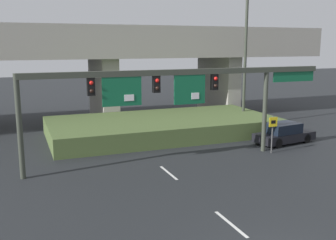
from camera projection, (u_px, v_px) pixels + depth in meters
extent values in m
cube|color=silver|center=(231.00, 224.00, 15.11)|extent=(0.14, 2.40, 0.01)
cube|color=silver|center=(169.00, 173.00, 21.11)|extent=(0.14, 2.40, 0.01)
cube|color=silver|center=(134.00, 144.00, 27.12)|extent=(0.14, 2.40, 0.01)
cube|color=silver|center=(112.00, 126.00, 33.12)|extent=(0.14, 2.40, 0.01)
cube|color=silver|center=(97.00, 114.00, 39.13)|extent=(0.14, 2.40, 0.01)
cylinder|color=#383D33|center=(20.00, 127.00, 19.71)|extent=(0.28, 0.28, 5.40)
cylinder|color=#383D33|center=(265.00, 110.00, 24.93)|extent=(0.28, 0.28, 5.40)
cube|color=#383D33|center=(187.00, 72.00, 22.50)|extent=(18.33, 0.32, 0.32)
cube|color=black|center=(91.00, 87.00, 20.66)|extent=(0.40, 0.28, 0.95)
sphere|color=red|center=(91.00, 83.00, 20.46)|extent=(0.22, 0.22, 0.22)
sphere|color=black|center=(92.00, 91.00, 20.54)|extent=(0.22, 0.22, 0.22)
cube|color=black|center=(156.00, 84.00, 21.96)|extent=(0.40, 0.28, 0.95)
sphere|color=red|center=(157.00, 81.00, 21.76)|extent=(0.22, 0.22, 0.22)
sphere|color=black|center=(157.00, 88.00, 21.84)|extent=(0.22, 0.22, 0.22)
cube|color=black|center=(214.00, 82.00, 23.27)|extent=(0.40, 0.28, 0.95)
sphere|color=red|center=(216.00, 79.00, 23.07)|extent=(0.22, 0.22, 0.22)
sphere|color=black|center=(216.00, 86.00, 23.15)|extent=(0.22, 0.22, 0.22)
cube|color=#115B38|center=(122.00, 91.00, 21.21)|extent=(2.18, 0.08, 1.58)
cube|color=white|center=(129.00, 98.00, 21.37)|extent=(0.55, 0.03, 0.35)
cube|color=#115B38|center=(190.00, 90.00, 22.66)|extent=(1.94, 0.08, 1.70)
cube|color=white|center=(195.00, 96.00, 22.81)|extent=(0.48, 0.03, 0.37)
cube|color=#115B38|center=(294.00, 77.00, 25.22)|extent=(3.10, 0.07, 0.64)
cylinder|color=#4C4C4C|center=(272.00, 135.00, 24.72)|extent=(0.08, 0.08, 2.37)
cube|color=yellow|center=(273.00, 122.00, 24.52)|extent=(0.60, 0.03, 0.60)
cube|color=black|center=(273.00, 122.00, 24.50)|extent=(0.33, 0.01, 0.21)
cylinder|color=#383D33|center=(246.00, 46.00, 32.02)|extent=(0.24, 0.24, 13.38)
cube|color=#A39E93|center=(102.00, 47.00, 34.66)|extent=(41.24, 8.27, 1.78)
cube|color=#A39E93|center=(112.00, 30.00, 30.80)|extent=(41.24, 0.40, 0.90)
cube|color=#A39E93|center=(103.00, 89.00, 35.36)|extent=(1.40, 6.61, 5.64)
cube|color=#A39E93|center=(218.00, 84.00, 39.53)|extent=(1.40, 6.61, 5.64)
cube|color=#4C6033|center=(163.00, 126.00, 30.01)|extent=(16.93, 8.22, 1.26)
cube|color=black|center=(284.00, 136.00, 27.47)|extent=(4.60, 2.38, 0.58)
cube|color=black|center=(283.00, 128.00, 27.27)|extent=(2.49, 1.91, 0.68)
cylinder|color=black|center=(290.00, 134.00, 28.82)|extent=(0.66, 0.31, 0.64)
cylinder|color=black|center=(306.00, 138.00, 27.49)|extent=(0.66, 0.31, 0.64)
cylinder|color=black|center=(262.00, 138.00, 27.50)|extent=(0.66, 0.31, 0.64)
cylinder|color=black|center=(278.00, 143.00, 26.17)|extent=(0.66, 0.31, 0.64)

